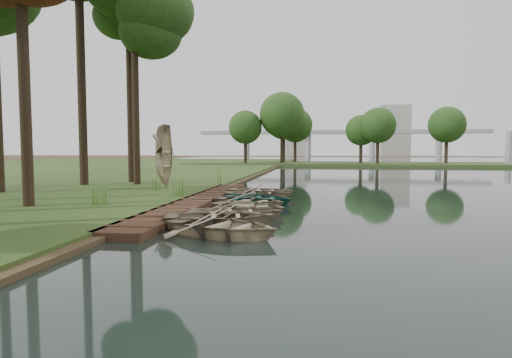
# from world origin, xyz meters

# --- Properties ---
(ground) EXTENTS (300.00, 300.00, 0.00)m
(ground) POSITION_xyz_m (0.00, 0.00, 0.00)
(ground) COLOR #3D2F1D
(boardwalk) EXTENTS (1.60, 16.00, 0.30)m
(boardwalk) POSITION_xyz_m (-1.60, 0.00, 0.15)
(boardwalk) COLOR #382215
(boardwalk) RESTS_ON ground
(peninsula) EXTENTS (50.00, 14.00, 0.45)m
(peninsula) POSITION_xyz_m (8.00, 50.00, 0.23)
(peninsula) COLOR #334720
(peninsula) RESTS_ON ground
(far_trees) EXTENTS (45.60, 5.60, 8.80)m
(far_trees) POSITION_xyz_m (4.67, 50.00, 6.43)
(far_trees) COLOR black
(far_trees) RESTS_ON peninsula
(bridge) EXTENTS (95.90, 4.00, 8.60)m
(bridge) POSITION_xyz_m (12.31, 120.00, 7.08)
(bridge) COLOR #A5A5A0
(bridge) RESTS_ON ground
(building_a) EXTENTS (10.00, 8.00, 18.00)m
(building_a) POSITION_xyz_m (30.00, 140.00, 9.00)
(building_a) COLOR #A5A5A0
(building_a) RESTS_ON ground
(building_b) EXTENTS (8.00, 8.00, 12.00)m
(building_b) POSITION_xyz_m (-5.00, 145.00, 6.00)
(building_b) COLOR #A5A5A0
(building_b) RESTS_ON ground
(rowboat_0) EXTENTS (4.16, 3.57, 0.73)m
(rowboat_0) POSITION_xyz_m (1.17, -6.76, 0.41)
(rowboat_0) COLOR tan
(rowboat_0) RESTS_ON water
(rowboat_1) EXTENTS (4.09, 3.30, 0.75)m
(rowboat_1) POSITION_xyz_m (0.72, -5.24, 0.43)
(rowboat_1) COLOR tan
(rowboat_1) RESTS_ON water
(rowboat_2) EXTENTS (3.76, 2.98, 0.70)m
(rowboat_2) POSITION_xyz_m (0.96, -3.91, 0.40)
(rowboat_2) COLOR tan
(rowboat_2) RESTS_ON water
(rowboat_3) EXTENTS (3.92, 3.45, 0.68)m
(rowboat_3) POSITION_xyz_m (1.16, -2.15, 0.39)
(rowboat_3) COLOR tan
(rowboat_3) RESTS_ON water
(rowboat_4) EXTENTS (4.13, 3.66, 0.71)m
(rowboat_4) POSITION_xyz_m (0.92, -0.54, 0.40)
(rowboat_4) COLOR tan
(rowboat_4) RESTS_ON water
(rowboat_5) EXTENTS (4.00, 3.41, 0.70)m
(rowboat_5) POSITION_xyz_m (1.13, 0.46, 0.40)
(rowboat_5) COLOR #276E62
(rowboat_5) RESTS_ON water
(rowboat_6) EXTENTS (3.79, 2.99, 0.71)m
(rowboat_6) POSITION_xyz_m (0.90, 2.48, 0.40)
(rowboat_6) COLOR tan
(rowboat_6) RESTS_ON water
(rowboat_7) EXTENTS (3.71, 2.77, 0.73)m
(rowboat_7) POSITION_xyz_m (0.82, 3.76, 0.42)
(rowboat_7) COLOR tan
(rowboat_7) RESTS_ON water
(stored_rowboat) EXTENTS (3.75, 2.71, 0.77)m
(stored_rowboat) POSITION_xyz_m (-5.08, 5.38, 0.68)
(stored_rowboat) COLOR tan
(stored_rowboat) RESTS_ON bank
(tree_4) EXTENTS (4.69, 4.69, 12.57)m
(tree_4) POSITION_xyz_m (-7.81, 7.43, 10.75)
(tree_4) COLOR black
(tree_4) RESTS_ON bank
(tree_6) EXTENTS (4.55, 4.55, 13.67)m
(tree_6) POSITION_xyz_m (-9.01, 9.27, 11.85)
(tree_6) COLOR black
(tree_6) RESTS_ON bank
(reeds_0) EXTENTS (0.60, 0.60, 1.12)m
(reeds_0) POSITION_xyz_m (-4.98, -2.50, 0.86)
(reeds_0) COLOR #3F661E
(reeds_0) RESTS_ON bank
(reeds_1) EXTENTS (0.60, 0.60, 0.95)m
(reeds_1) POSITION_xyz_m (-2.83, 0.80, 0.77)
(reeds_1) COLOR #3F661E
(reeds_1) RESTS_ON bank
(reeds_2) EXTENTS (0.60, 0.60, 0.87)m
(reeds_2) POSITION_xyz_m (-5.07, 3.73, 0.74)
(reeds_2) COLOR #3F661E
(reeds_2) RESTS_ON bank
(reeds_3) EXTENTS (0.60, 0.60, 1.11)m
(reeds_3) POSITION_xyz_m (-2.60, 8.35, 0.85)
(reeds_3) COLOR #3F661E
(reeds_3) RESTS_ON bank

